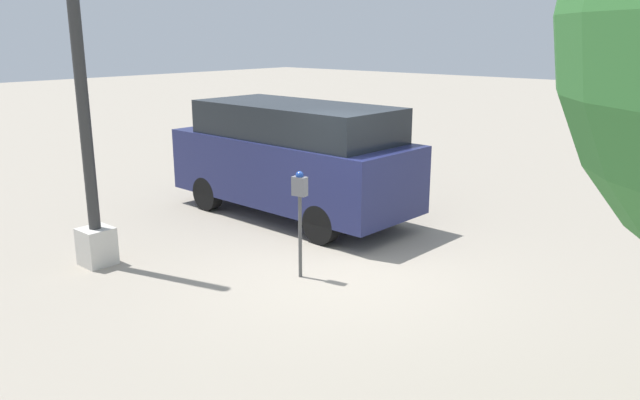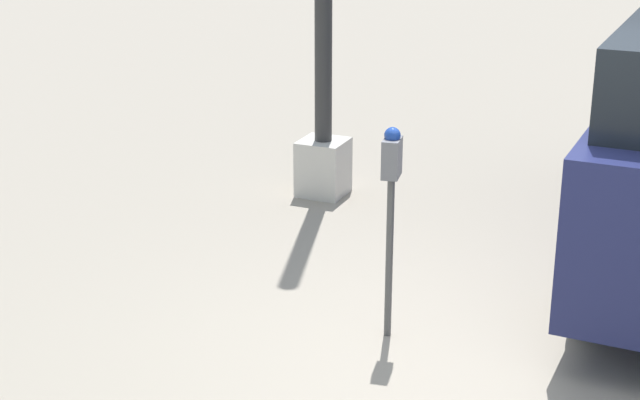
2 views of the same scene
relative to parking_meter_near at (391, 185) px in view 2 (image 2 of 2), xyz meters
name	(u,v)px [view 2 (image 2 of 2)]	position (x,y,z in m)	size (l,w,h in m)	color
ground_plane	(470,359)	(-0.11, -0.62, -1.11)	(80.00, 80.00, 0.00)	gray
parking_meter_near	(391,185)	(0.00, 0.00, 0.00)	(0.22, 0.14, 1.50)	#4C4C4C
lamp_post	(323,20)	(2.57, 1.60, 0.60)	(0.44, 0.44, 5.24)	beige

